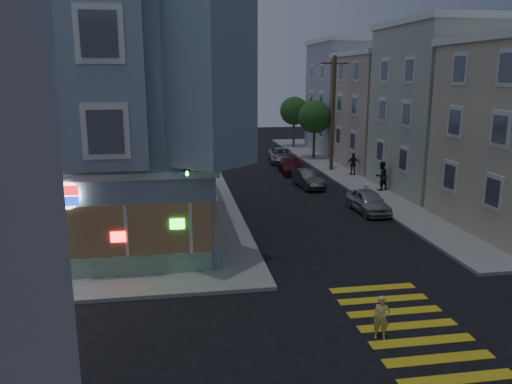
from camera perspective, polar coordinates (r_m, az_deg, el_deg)
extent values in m
plane|color=black|center=(16.36, -6.78, -14.69)|extent=(120.00, 120.00, 0.00)
cube|color=gray|center=(44.85, 22.49, 2.47)|extent=(24.00, 42.00, 0.15)
cube|color=gray|center=(26.14, -21.66, 7.93)|extent=(14.00, 14.00, 11.00)
cube|color=silver|center=(26.32, -21.36, 4.35)|extent=(14.30, 14.30, 0.25)
cube|color=#196B33|center=(20.50, -24.54, -8.26)|extent=(13.60, 0.12, 0.80)
cube|color=#382B1E|center=(20.06, -24.92, -4.53)|extent=(13.60, 0.10, 2.00)
cylinder|color=white|center=(19.23, -20.82, -0.39)|extent=(1.00, 0.12, 1.00)
cube|color=#A7B39C|center=(36.49, 24.23, 8.54)|extent=(12.00, 8.60, 10.50)
cube|color=#C1A495|center=(44.33, 17.76, 8.71)|extent=(12.00, 8.60, 9.00)
cube|color=#9E9AA9|center=(52.47, 13.36, 10.39)|extent=(12.00, 8.60, 10.50)
cylinder|color=#4C3826|center=(40.55, 8.79, 8.81)|extent=(0.30, 0.30, 9.00)
cube|color=#4C3826|center=(40.45, 8.99, 14.33)|extent=(2.20, 0.12, 0.12)
cylinder|color=#4C3826|center=(46.61, 6.64, 5.84)|extent=(0.24, 0.24, 3.20)
sphere|color=#264A1A|center=(46.38, 6.71, 8.54)|extent=(3.00, 3.00, 3.00)
cylinder|color=#4C3826|center=(54.30, 4.34, 6.92)|extent=(0.24, 0.24, 3.20)
sphere|color=#264A1A|center=(54.10, 4.38, 9.24)|extent=(3.00, 3.00, 3.00)
imported|color=#D8C86E|center=(15.61, 14.13, -13.74)|extent=(0.56, 0.45, 1.32)
imported|color=black|center=(34.20, 14.14, 1.80)|extent=(1.13, 1.01, 1.93)
imported|color=#232028|center=(39.10, 11.06, 3.17)|extent=(1.01, 0.44, 1.70)
imported|color=#A2A5A9|center=(29.07, 12.71, -1.04)|extent=(1.67, 3.87, 1.30)
imported|color=#333638|center=(34.94, 5.99, 1.55)|extent=(1.58, 3.89, 1.26)
imported|color=#54131A|center=(39.90, 4.04, 3.01)|extent=(1.97, 4.28, 1.21)
imported|color=#969AA0|center=(44.96, 2.89, 4.21)|extent=(2.60, 4.79, 1.27)
cylinder|color=black|center=(19.44, -7.78, -2.18)|extent=(0.15, 0.15, 4.74)
cube|color=black|center=(18.84, -7.94, 3.08)|extent=(0.38, 0.37, 0.99)
sphere|color=black|center=(18.64, -7.96, 3.95)|extent=(0.19, 0.19, 0.19)
sphere|color=black|center=(18.69, -7.93, 3.00)|extent=(0.19, 0.19, 0.19)
sphere|color=#19F23F|center=(18.75, -7.89, 2.06)|extent=(0.19, 0.19, 0.19)
cube|color=black|center=(19.22, -7.08, -1.60)|extent=(0.35, 0.30, 0.30)
cube|color=#FF2614|center=(19.12, -7.07, -1.68)|extent=(0.21, 0.02, 0.21)
cylinder|color=silver|center=(32.16, 12.46, 0.04)|extent=(0.27, 0.27, 0.68)
sphere|color=silver|center=(32.08, 12.50, 0.73)|extent=(0.29, 0.29, 0.29)
cylinder|color=silver|center=(32.15, 12.47, 0.14)|extent=(0.51, 0.14, 0.14)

